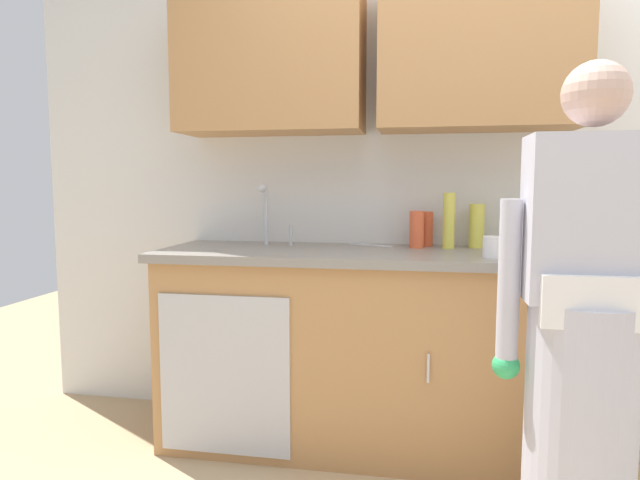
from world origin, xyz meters
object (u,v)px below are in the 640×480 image
object	(u,v)px
bottle_dish_liquid	(417,229)
cup_by_sink	(492,247)
bottle_water_short	(477,226)
knife_on_counter	(372,245)
bottle_soap	(541,226)
bottle_water_tall	(427,229)
bottle_cleaner_spray	(449,221)
sink	(266,251)
person_at_sink	(583,359)

from	to	relation	value
bottle_dish_liquid	cup_by_sink	world-z (taller)	bottle_dish_liquid
bottle_water_short	knife_on_counter	distance (m)	0.52
bottle_soap	bottle_water_tall	xyz separation A→B (m)	(-0.53, 0.06, -0.03)
bottle_water_short	knife_on_counter	size ratio (longest dim) A/B	0.89
bottle_cleaner_spray	knife_on_counter	xyz separation A→B (m)	(-0.37, 0.05, -0.13)
bottle_cleaner_spray	cup_by_sink	distance (m)	0.36
bottle_water_tall	bottle_dish_liquid	bearing A→B (deg)	-120.18
bottle_water_short	bottle_soap	world-z (taller)	bottle_soap
bottle_dish_liquid	knife_on_counter	distance (m)	0.25
bottle_water_short	knife_on_counter	xyz separation A→B (m)	(-0.51, -0.01, -0.10)
cup_by_sink	knife_on_counter	bearing A→B (deg)	146.05
bottle_soap	bottle_water_tall	distance (m)	0.53
bottle_dish_liquid	bottle_water_tall	distance (m)	0.10
bottle_water_tall	bottle_soap	bearing A→B (deg)	-6.73
bottle_water_tall	bottle_cleaner_spray	bearing A→B (deg)	-37.26
bottle_soap	knife_on_counter	size ratio (longest dim) A/B	0.95
sink	bottle_water_tall	world-z (taller)	sink
sink	bottle_soap	size ratio (longest dim) A/B	2.20
cup_by_sink	sink	bearing A→B (deg)	170.89
bottle_dish_liquid	sink	bearing A→B (deg)	-169.04
bottle_dish_liquid	bottle_water_tall	bearing A→B (deg)	59.82
sink	person_at_sink	size ratio (longest dim) A/B	0.31
cup_by_sink	bottle_soap	bearing A→B (deg)	51.18
person_at_sink	cup_by_sink	size ratio (longest dim) A/B	17.99
bottle_soap	cup_by_sink	world-z (taller)	bottle_soap
bottle_cleaner_spray	bottle_water_tall	size ratio (longest dim) A/B	1.56
sink	bottle_water_tall	size ratio (longest dim) A/B	2.91
bottle_dish_liquid	knife_on_counter	bearing A→B (deg)	165.82
bottle_water_short	bottle_water_tall	xyz separation A→B (m)	(-0.24, 0.02, -0.02)
bottle_dish_liquid	bottle_cleaner_spray	world-z (taller)	bottle_cleaner_spray
bottle_cleaner_spray	bottle_water_short	bearing A→B (deg)	22.84
bottle_dish_liquid	knife_on_counter	size ratio (longest dim) A/B	0.75
cup_by_sink	bottle_water_tall	bearing A→B (deg)	124.37
person_at_sink	cup_by_sink	distance (m)	0.66
sink	bottle_cleaner_spray	xyz separation A→B (m)	(0.87, 0.14, 0.15)
knife_on_counter	bottle_cleaner_spray	bearing A→B (deg)	13.94
knife_on_counter	bottle_water_short	bearing A→B (deg)	22.38
sink	knife_on_counter	xyz separation A→B (m)	(0.50, 0.20, 0.02)
bottle_soap	bottle_water_tall	bearing A→B (deg)	173.27
sink	knife_on_counter	bearing A→B (deg)	21.49
person_at_sink	bottle_water_short	size ratio (longest dim) A/B	7.60
sink	person_at_sink	bearing A→B (deg)	-29.93
bottle_water_tall	person_at_sink	bearing A→B (deg)	-62.85
bottle_soap	bottle_water_tall	size ratio (longest dim) A/B	1.32
sink	bottle_water_tall	distance (m)	0.81
sink	person_at_sink	distance (m)	1.46
bottle_water_short	bottle_dish_liquid	bearing A→B (deg)	-167.77
sink	bottle_water_short	size ratio (longest dim) A/B	2.35
bottle_cleaner_spray	cup_by_sink	world-z (taller)	bottle_cleaner_spray
bottle_cleaner_spray	bottle_water_tall	distance (m)	0.14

